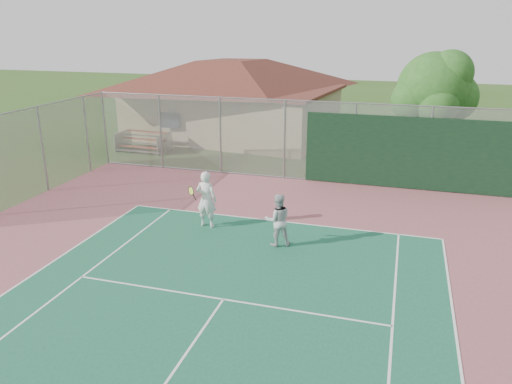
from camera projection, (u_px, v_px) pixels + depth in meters
The scene contains 7 objects.
back_fence at pixel (356, 147), 21.02m from camera, with size 20.08×0.11×3.53m.
side_fence_left at pixel (43, 150), 20.21m from camera, with size 0.08×9.00×3.50m.
clubhouse at pixel (232, 91), 30.05m from camera, with size 13.54×9.89×5.44m.
bleachers at pixel (143, 141), 27.12m from camera, with size 2.73×1.72×1.00m.
tree at pixel (435, 91), 23.17m from camera, with size 3.96×3.75×5.52m.
player_white_front at pixel (206, 200), 16.75m from camera, with size 0.94×0.67×1.95m.
player_grey_back at pixel (278, 221), 15.35m from camera, with size 1.00×0.91×1.67m.
Camera 1 is at (3.93, -3.90, 6.57)m, focal length 35.00 mm.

